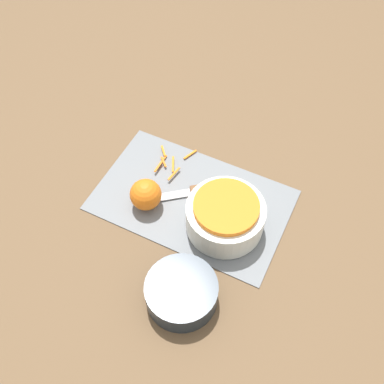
{
  "coord_description": "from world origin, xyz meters",
  "views": [
    {
      "loc": [
        -0.28,
        0.57,
        0.94
      ],
      "look_at": [
        0.0,
        0.0,
        0.04
      ],
      "focal_mm": 42.0,
      "sensor_mm": 36.0,
      "label": 1
    }
  ],
  "objects_px": {
    "bowl_speckled": "(225,216)",
    "knife": "(198,190)",
    "bowl_dark": "(182,292)",
    "orange_left": "(146,195)"
  },
  "relations": [
    {
      "from": "knife",
      "to": "bowl_speckled",
      "type": "bearing_deg",
      "value": 110.24
    },
    {
      "from": "orange_left",
      "to": "bowl_dark",
      "type": "bearing_deg",
      "value": 136.42
    },
    {
      "from": "orange_left",
      "to": "bowl_speckled",
      "type": "bearing_deg",
      "value": -172.1
    },
    {
      "from": "bowl_speckled",
      "to": "knife",
      "type": "height_order",
      "value": "bowl_speckled"
    },
    {
      "from": "knife",
      "to": "bowl_dark",
      "type": "bearing_deg",
      "value": 70.65
    },
    {
      "from": "bowl_dark",
      "to": "orange_left",
      "type": "bearing_deg",
      "value": -43.58
    },
    {
      "from": "bowl_dark",
      "to": "orange_left",
      "type": "xyz_separation_m",
      "value": [
        0.19,
        -0.18,
        0.01
      ]
    },
    {
      "from": "bowl_speckled",
      "to": "knife",
      "type": "bearing_deg",
      "value": -31.63
    },
    {
      "from": "bowl_speckled",
      "to": "orange_left",
      "type": "xyz_separation_m",
      "value": [
        0.2,
        0.03,
        -0.0
      ]
    },
    {
      "from": "bowl_dark",
      "to": "bowl_speckled",
      "type": "bearing_deg",
      "value": -92.5
    }
  ]
}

